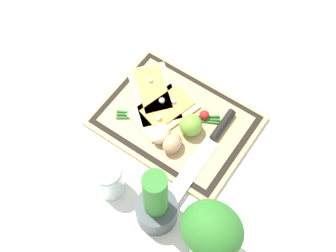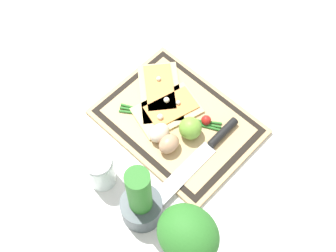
{
  "view_description": "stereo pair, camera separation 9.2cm",
  "coord_description": "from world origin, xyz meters",
  "px_view_note": "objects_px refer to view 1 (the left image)",
  "views": [
    {
      "loc": [
        -0.34,
        0.52,
        1.11
      ],
      "look_at": [
        0.0,
        0.04,
        0.03
      ],
      "focal_mm": 50.0,
      "sensor_mm": 36.0,
      "label": 1
    },
    {
      "loc": [
        -0.41,
        0.47,
        1.11
      ],
      "look_at": [
        0.0,
        0.04,
        0.03
      ],
      "focal_mm": 50.0,
      "sensor_mm": 36.0,
      "label": 2
    }
  ],
  "objects_px": {
    "knife": "(212,141)",
    "egg_brown": "(172,143)",
    "herb_pot": "(156,205)",
    "egg_pink": "(161,134)",
    "cherry_tomato_red": "(204,115)",
    "pizza_slice_near": "(154,93)",
    "sauce_jar": "(109,181)",
    "lime": "(191,125)",
    "herb_glass": "(211,234)",
    "pizza_slice_far": "(165,110)"
  },
  "relations": [
    {
      "from": "knife",
      "to": "egg_brown",
      "type": "distance_m",
      "value": 0.1
    },
    {
      "from": "egg_brown",
      "to": "herb_pot",
      "type": "distance_m",
      "value": 0.19
    },
    {
      "from": "egg_pink",
      "to": "herb_pot",
      "type": "xyz_separation_m",
      "value": [
        -0.11,
        0.17,
        0.04
      ]
    },
    {
      "from": "egg_pink",
      "to": "cherry_tomato_red",
      "type": "xyz_separation_m",
      "value": [
        -0.06,
        -0.12,
        -0.01
      ]
    },
    {
      "from": "pizza_slice_near",
      "to": "cherry_tomato_red",
      "type": "distance_m",
      "value": 0.16
    },
    {
      "from": "knife",
      "to": "sauce_jar",
      "type": "height_order",
      "value": "sauce_jar"
    },
    {
      "from": "egg_pink",
      "to": "lime",
      "type": "xyz_separation_m",
      "value": [
        -0.05,
        -0.06,
        0.01
      ]
    },
    {
      "from": "pizza_slice_near",
      "to": "herb_glass",
      "type": "bearing_deg",
      "value": 141.82
    },
    {
      "from": "egg_pink",
      "to": "herb_glass",
      "type": "relative_size",
      "value": 0.27
    },
    {
      "from": "pizza_slice_near",
      "to": "herb_pot",
      "type": "relative_size",
      "value": 0.96
    },
    {
      "from": "herb_pot",
      "to": "knife",
      "type": "bearing_deg",
      "value": -91.37
    },
    {
      "from": "cherry_tomato_red",
      "to": "herb_glass",
      "type": "xyz_separation_m",
      "value": [
        -0.19,
        0.29,
        0.1
      ]
    },
    {
      "from": "pizza_slice_far",
      "to": "sauce_jar",
      "type": "xyz_separation_m",
      "value": [
        -0.01,
        0.25,
        0.02
      ]
    },
    {
      "from": "pizza_slice_far",
      "to": "cherry_tomato_red",
      "type": "bearing_deg",
      "value": -156.63
    },
    {
      "from": "pizza_slice_far",
      "to": "egg_pink",
      "type": "bearing_deg",
      "value": 118.53
    },
    {
      "from": "egg_brown",
      "to": "herb_pot",
      "type": "xyz_separation_m",
      "value": [
        -0.07,
        0.17,
        0.04
      ]
    },
    {
      "from": "sauce_jar",
      "to": "egg_pink",
      "type": "bearing_deg",
      "value": -98.77
    },
    {
      "from": "egg_brown",
      "to": "herb_glass",
      "type": "relative_size",
      "value": 0.27
    },
    {
      "from": "lime",
      "to": "cherry_tomato_red",
      "type": "distance_m",
      "value": 0.06
    },
    {
      "from": "lime",
      "to": "sauce_jar",
      "type": "distance_m",
      "value": 0.25
    },
    {
      "from": "pizza_slice_far",
      "to": "knife",
      "type": "bearing_deg",
      "value": 176.37
    },
    {
      "from": "egg_pink",
      "to": "lime",
      "type": "relative_size",
      "value": 0.97
    },
    {
      "from": "egg_brown",
      "to": "herb_glass",
      "type": "xyz_separation_m",
      "value": [
        -0.21,
        0.17,
        0.09
      ]
    },
    {
      "from": "egg_brown",
      "to": "cherry_tomato_red",
      "type": "distance_m",
      "value": 0.12
    },
    {
      "from": "egg_brown",
      "to": "cherry_tomato_red",
      "type": "relative_size",
      "value": 2.16
    },
    {
      "from": "egg_pink",
      "to": "herb_pot",
      "type": "height_order",
      "value": "herb_pot"
    },
    {
      "from": "knife",
      "to": "cherry_tomato_red",
      "type": "bearing_deg",
      "value": -43.05
    },
    {
      "from": "sauce_jar",
      "to": "herb_glass",
      "type": "bearing_deg",
      "value": -178.62
    },
    {
      "from": "pizza_slice_far",
      "to": "herb_pot",
      "type": "height_order",
      "value": "herb_pot"
    },
    {
      "from": "egg_brown",
      "to": "lime",
      "type": "height_order",
      "value": "lime"
    },
    {
      "from": "pizza_slice_far",
      "to": "egg_brown",
      "type": "relative_size",
      "value": 3.36
    },
    {
      "from": "pizza_slice_near",
      "to": "sauce_jar",
      "type": "relative_size",
      "value": 2.05
    },
    {
      "from": "egg_brown",
      "to": "lime",
      "type": "xyz_separation_m",
      "value": [
        -0.01,
        -0.07,
        0.01
      ]
    },
    {
      "from": "pizza_slice_near",
      "to": "herb_glass",
      "type": "distance_m",
      "value": 0.46
    },
    {
      "from": "egg_brown",
      "to": "lime",
      "type": "bearing_deg",
      "value": -99.38
    },
    {
      "from": "egg_brown",
      "to": "lime",
      "type": "relative_size",
      "value": 0.97
    },
    {
      "from": "pizza_slice_far",
      "to": "herb_glass",
      "type": "xyz_separation_m",
      "value": [
        -0.29,
        0.25,
        0.11
      ]
    },
    {
      "from": "sauce_jar",
      "to": "herb_glass",
      "type": "height_order",
      "value": "herb_glass"
    },
    {
      "from": "knife",
      "to": "herb_pot",
      "type": "height_order",
      "value": "herb_pot"
    },
    {
      "from": "knife",
      "to": "sauce_jar",
      "type": "relative_size",
      "value": 2.99
    },
    {
      "from": "lime",
      "to": "herb_pot",
      "type": "relative_size",
      "value": 0.26
    },
    {
      "from": "knife",
      "to": "egg_pink",
      "type": "relative_size",
      "value": 5.5
    },
    {
      "from": "egg_brown",
      "to": "pizza_slice_far",
      "type": "bearing_deg",
      "value": -45.4
    },
    {
      "from": "egg_pink",
      "to": "sauce_jar",
      "type": "xyz_separation_m",
      "value": [
        0.03,
        0.18,
        0.01
      ]
    },
    {
      "from": "pizza_slice_near",
      "to": "pizza_slice_far",
      "type": "height_order",
      "value": "same"
    },
    {
      "from": "herb_pot",
      "to": "herb_glass",
      "type": "distance_m",
      "value": 0.15
    },
    {
      "from": "pizza_slice_near",
      "to": "herb_glass",
      "type": "xyz_separation_m",
      "value": [
        -0.35,
        0.27,
        0.11
      ]
    },
    {
      "from": "pizza_slice_far",
      "to": "lime",
      "type": "bearing_deg",
      "value": 172.65
    },
    {
      "from": "pizza_slice_near",
      "to": "egg_brown",
      "type": "bearing_deg",
      "value": 141.6
    },
    {
      "from": "knife",
      "to": "egg_pink",
      "type": "xyz_separation_m",
      "value": [
        0.11,
        0.06,
        0.02
      ]
    }
  ]
}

